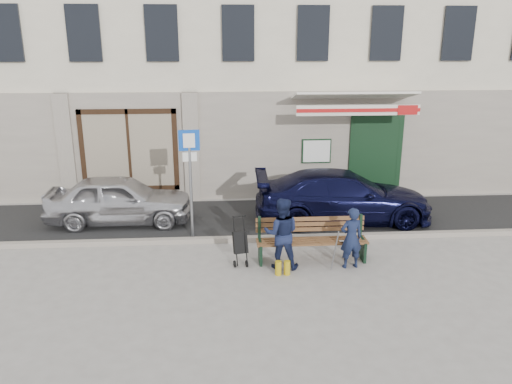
{
  "coord_description": "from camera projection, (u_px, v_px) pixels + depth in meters",
  "views": [
    {
      "loc": [
        -0.5,
        -9.56,
        4.57
      ],
      "look_at": [
        0.27,
        1.6,
        1.2
      ],
      "focal_mm": 35.0,
      "sensor_mm": 36.0,
      "label": 1
    }
  ],
  "objects": [
    {
      "name": "building",
      "position": [
        235.0,
        30.0,
        17.12
      ],
      "size": [
        20.0,
        8.27,
        10.0
      ],
      "color": "beige",
      "rests_on": "ground"
    },
    {
      "name": "man",
      "position": [
        351.0,
        238.0,
        10.37
      ],
      "size": [
        0.52,
        0.38,
        1.32
      ],
      "primitive_type": "imported",
      "rotation": [
        0.0,
        0.0,
        3.29
      ],
      "color": "#151E3A",
      "rests_on": "ground"
    },
    {
      "name": "bench",
      "position": [
        310.0,
        241.0,
        10.77
      ],
      "size": [
        2.4,
        1.17,
        0.98
      ],
      "color": "brown",
      "rests_on": "ground"
    },
    {
      "name": "asphalt_lane",
      "position": [
        242.0,
        219.0,
        13.44
      ],
      "size": [
        60.0,
        3.2,
        0.01
      ],
      "primitive_type": "cube",
      "color": "#282828",
      "rests_on": "ground"
    },
    {
      "name": "car_navy",
      "position": [
        343.0,
        196.0,
        13.14
      ],
      "size": [
        4.68,
        2.01,
        1.34
      ],
      "primitive_type": "imported",
      "rotation": [
        0.0,
        0.0,
        1.54
      ],
      "color": "black",
      "rests_on": "ground"
    },
    {
      "name": "woman",
      "position": [
        281.0,
        233.0,
        10.34
      ],
      "size": [
        0.81,
        0.67,
        1.53
      ],
      "primitive_type": "imported",
      "rotation": [
        0.0,
        0.0,
        3.01
      ],
      "color": "#161D3D",
      "rests_on": "ground"
    },
    {
      "name": "car_silver",
      "position": [
        120.0,
        199.0,
        12.99
      ],
      "size": [
        3.74,
        1.51,
        1.27
      ],
      "primitive_type": "imported",
      "rotation": [
        0.0,
        0.0,
        1.57
      ],
      "color": "silver",
      "rests_on": "ground"
    },
    {
      "name": "stroller",
      "position": [
        240.0,
        243.0,
        10.62
      ],
      "size": [
        0.35,
        0.46,
        1.03
      ],
      "rotation": [
        0.0,
        0.0,
        0.23
      ],
      "color": "black",
      "rests_on": "ground"
    },
    {
      "name": "curb",
      "position": [
        245.0,
        239.0,
        11.9
      ],
      "size": [
        60.0,
        0.18,
        0.12
      ],
      "primitive_type": "cube",
      "color": "#9E9384",
      "rests_on": "ground"
    },
    {
      "name": "ground",
      "position": [
        249.0,
        269.0,
        10.48
      ],
      "size": [
        80.0,
        80.0,
        0.0
      ],
      "primitive_type": "plane",
      "color": "#9E9991",
      "rests_on": "ground"
    },
    {
      "name": "parking_sign",
      "position": [
        190.0,
        167.0,
        11.71
      ],
      "size": [
        0.49,
        0.09,
        2.63
      ],
      "rotation": [
        0.0,
        0.0,
        0.11
      ],
      "color": "gray",
      "rests_on": "ground"
    }
  ]
}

